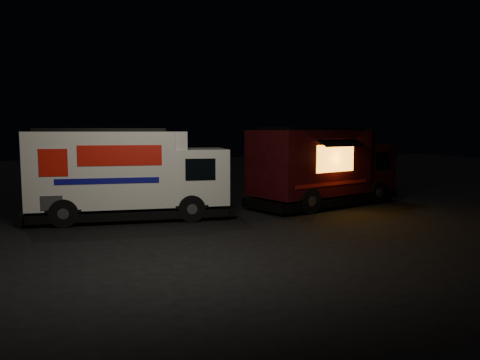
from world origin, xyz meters
name	(u,v)px	position (x,y,z in m)	size (l,w,h in m)	color
ground	(202,231)	(0.00, 0.00, 0.00)	(80.00, 80.00, 0.00)	black
white_truck	(131,174)	(-1.90, 2.84, 1.61)	(7.09, 2.42, 3.21)	silver
red_truck	(325,166)	(6.17, 3.58, 1.64)	(7.04, 2.59, 3.28)	#3E0B13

